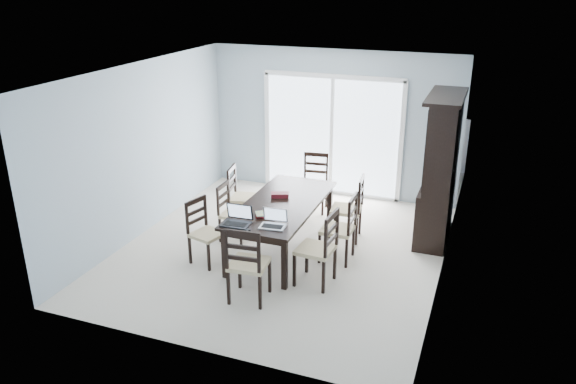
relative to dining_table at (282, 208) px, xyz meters
The scene contains 24 objects.
floor 0.67m from the dining_table, ahead, with size 5.00×5.00×0.00m, color beige.
ceiling 1.93m from the dining_table, ahead, with size 5.00×5.00×0.00m, color white.
back_wall 2.58m from the dining_table, 90.00° to the left, with size 4.50×0.02×2.60m, color #98AAB6.
wall_left 2.34m from the dining_table, behind, with size 0.02×5.00×2.60m, color #98AAB6.
wall_right 2.34m from the dining_table, ahead, with size 0.02×5.00×2.60m, color #98AAB6.
balcony 3.57m from the dining_table, 90.00° to the left, with size 4.50×2.00×0.10m, color gray.
railing 4.50m from the dining_table, 90.00° to the left, with size 4.50×0.06×1.10m, color #99999E.
dining_table is the anchor object (origin of this frame).
china_hutch 2.41m from the dining_table, 31.71° to the left, with size 0.50×1.38×2.20m.
sliding_door 2.51m from the dining_table, 90.00° to the left, with size 2.52×0.05×2.18m.
chair_left_near 1.15m from the dining_table, 143.57° to the right, with size 0.50×0.49×1.05m.
chair_left_mid 0.89m from the dining_table, behind, with size 0.39×0.38×1.01m.
chair_left_far 1.17m from the dining_table, 147.07° to the left, with size 0.49×0.48×1.11m.
chair_right_near 1.10m from the dining_table, 40.85° to the right, with size 0.49×0.48×1.18m.
chair_right_mid 0.92m from the dining_table, ahead, with size 0.44×0.43×1.14m.
chair_right_far 1.13m from the dining_table, 40.59° to the left, with size 0.49×0.48×1.16m.
chair_end_near 1.47m from the dining_table, 85.96° to the right, with size 0.49×0.50×1.18m.
chair_end_far 1.68m from the dining_table, 91.65° to the left, with size 0.47×0.48×1.12m.
laptop_dark 0.97m from the dining_table, 107.37° to the right, with size 0.37×0.27×0.25m.
laptop_silver 0.84m from the dining_table, 77.14° to the right, with size 0.35×0.26×0.22m.
book_stack 0.52m from the dining_table, 95.90° to the right, with size 0.30×0.29×0.04m.
cell_phone 1.01m from the dining_table, 95.60° to the right, with size 0.11×0.05×0.01m, color black.
game_box 0.24m from the dining_table, 118.54° to the left, with size 0.25×0.13×0.06m, color #480E14.
hot_tub 3.45m from the dining_table, 93.44° to the left, with size 2.11×1.93×1.00m.
Camera 1 is at (2.66, -6.86, 3.79)m, focal length 35.00 mm.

